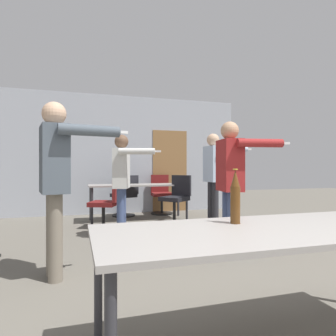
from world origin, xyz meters
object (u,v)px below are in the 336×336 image
at_px(office_chair_far_left, 176,200).
at_px(office_chair_mid_tucked, 107,205).
at_px(person_far_watching, 231,175).
at_px(person_center_tall, 122,175).
at_px(beer_bottle, 235,198).
at_px(person_right_polo, 214,170).
at_px(person_left_plaid, 56,172).
at_px(office_chair_far_right, 161,195).
at_px(office_chair_near_pushed, 125,197).

relative_size(office_chair_far_left, office_chair_mid_tucked, 1.05).
bearing_deg(office_chair_mid_tucked, office_chair_far_left, -62.01).
distance_m(person_far_watching, person_center_tall, 1.77).
relative_size(person_far_watching, office_chair_mid_tucked, 1.86).
xyz_separation_m(person_far_watching, office_chair_mid_tucked, (-1.30, 2.23, -0.60)).
height_order(office_chair_far_left, beer_bottle, beer_bottle).
bearing_deg(beer_bottle, person_center_tall, 95.36).
height_order(person_right_polo, person_left_plaid, person_left_plaid).
xyz_separation_m(person_right_polo, person_center_tall, (-1.75, -0.39, -0.08)).
xyz_separation_m(person_far_watching, office_chair_far_left, (0.07, 2.33, -0.57)).
bearing_deg(office_chair_far_left, office_chair_mid_tucked, 55.93).
bearing_deg(person_right_polo, office_chair_far_right, -169.72).
distance_m(office_chair_far_right, office_chair_far_left, 1.29).
relative_size(person_left_plaid, beer_bottle, 5.08).
relative_size(person_right_polo, office_chair_mid_tucked, 1.92).
distance_m(office_chair_mid_tucked, office_chair_near_pushed, 1.30).
height_order(office_chair_far_left, office_chair_mid_tucked, office_chair_far_left).
bearing_deg(person_far_watching, office_chair_near_pushed, -158.15).
distance_m(person_far_watching, office_chair_far_right, 3.67).
bearing_deg(office_chair_near_pushed, office_chair_far_left, -73.12).
height_order(person_left_plaid, office_chair_mid_tucked, person_left_plaid).
height_order(person_left_plaid, office_chair_far_right, person_left_plaid).
distance_m(person_center_tall, office_chair_far_left, 1.66).
bearing_deg(person_right_polo, person_center_tall, -81.71).
distance_m(person_center_tall, office_chair_mid_tucked, 1.06).
height_order(person_far_watching, office_chair_near_pushed, person_far_watching).
xyz_separation_m(office_chair_far_right, office_chair_near_pushed, (-0.90, -0.20, 0.00)).
distance_m(person_far_watching, office_chair_mid_tucked, 2.65).
bearing_deg(office_chair_far_left, beer_bottle, 128.18).
bearing_deg(office_chair_far_left, person_left_plaid, 101.19).
bearing_deg(person_left_plaid, beer_bottle, 27.59).
xyz_separation_m(person_center_tall, office_chair_far_right, (1.27, 2.27, -0.55)).
bearing_deg(office_chair_far_right, office_chair_mid_tucked, 48.98).
height_order(person_right_polo, office_chair_far_right, person_right_polo).
bearing_deg(office_chair_mid_tucked, person_far_watching, -126.17).
height_order(person_left_plaid, beer_bottle, person_left_plaid).
height_order(person_far_watching, office_chair_far_left, person_far_watching).
distance_m(person_left_plaid, person_center_tall, 1.73).
bearing_deg(office_chair_near_pushed, office_chair_far_right, -8.91).
height_order(person_right_polo, office_chair_near_pushed, person_right_polo).
relative_size(person_far_watching, office_chair_far_right, 1.81).
relative_size(person_left_plaid, office_chair_far_left, 1.85).
bearing_deg(beer_bottle, person_left_plaid, 127.77).
bearing_deg(beer_bottle, person_far_watching, 62.04).
height_order(person_right_polo, person_center_tall, person_right_polo).
xyz_separation_m(person_right_polo, office_chair_near_pushed, (-1.39, 1.69, -0.62)).
xyz_separation_m(office_chair_far_left, office_chair_near_pushed, (-0.86, 1.09, -0.01)).
relative_size(office_chair_far_right, office_chair_far_left, 0.98).
height_order(office_chair_far_right, office_chair_near_pushed, office_chair_near_pushed).
distance_m(person_left_plaid, office_chair_far_right, 4.38).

